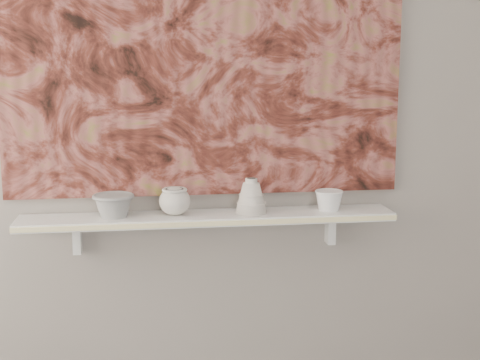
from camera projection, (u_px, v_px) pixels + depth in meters
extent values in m
plane|color=gray|center=(205.00, 100.00, 2.51)|extent=(3.60, 0.00, 3.60)
cube|color=silver|center=(208.00, 218.00, 2.50)|extent=(1.40, 0.18, 0.03)
cube|color=#F4E6A2|center=(211.00, 224.00, 2.41)|extent=(1.40, 0.01, 0.02)
cube|color=silver|center=(77.00, 238.00, 2.51)|extent=(0.03, 0.06, 0.12)
cube|color=silver|center=(330.00, 228.00, 2.64)|extent=(0.03, 0.06, 0.12)
cube|color=#5E261D|center=(205.00, 48.00, 2.47)|extent=(1.50, 0.02, 1.10)
cube|color=black|center=(322.00, 130.00, 2.57)|extent=(0.09, 0.00, 0.08)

